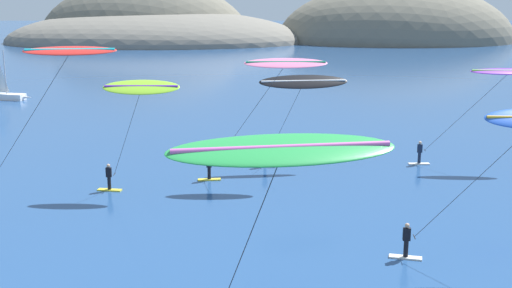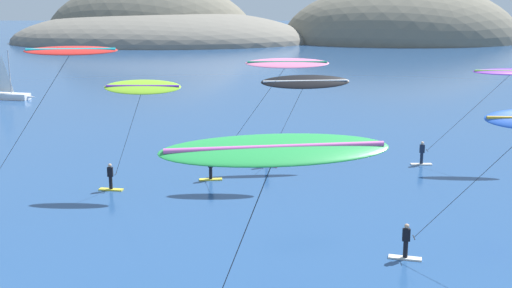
{
  "view_description": "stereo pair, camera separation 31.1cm",
  "coord_description": "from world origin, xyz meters",
  "px_view_note": "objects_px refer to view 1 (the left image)",
  "views": [
    {
      "loc": [
        0.64,
        -6.43,
        11.89
      ],
      "look_at": [
        0.62,
        26.59,
        4.19
      ],
      "focal_mm": 45.0,
      "sensor_mm": 36.0,
      "label": 1
    },
    {
      "loc": [
        0.95,
        -6.43,
        11.89
      ],
      "look_at": [
        0.62,
        26.59,
        4.19
      ],
      "focal_mm": 45.0,
      "sensor_mm": 36.0,
      "label": 2
    }
  ],
  "objects_px": {
    "kitesurfer_green": "(274,171)",
    "kitesurfer_red": "(60,67)",
    "kitesurfer_purple": "(501,80)",
    "kitesurfer_lime": "(139,95)",
    "kitesurfer_pink": "(280,71)",
    "sailboat_near": "(7,94)",
    "kitesurfer_black": "(301,87)"
  },
  "relations": [
    {
      "from": "sailboat_near",
      "to": "kitesurfer_black",
      "type": "relative_size",
      "value": 0.9
    },
    {
      "from": "kitesurfer_green",
      "to": "kitesurfer_pink",
      "type": "xyz_separation_m",
      "value": [
        1.08,
        25.43,
        -0.52
      ]
    },
    {
      "from": "kitesurfer_black",
      "to": "kitesurfer_purple",
      "type": "height_order",
      "value": "kitesurfer_purple"
    },
    {
      "from": "sailboat_near",
      "to": "kitesurfer_red",
      "type": "distance_m",
      "value": 44.98
    },
    {
      "from": "kitesurfer_black",
      "to": "kitesurfer_green",
      "type": "height_order",
      "value": "kitesurfer_green"
    },
    {
      "from": "kitesurfer_black",
      "to": "kitesurfer_red",
      "type": "bearing_deg",
      "value": -141.13
    },
    {
      "from": "kitesurfer_purple",
      "to": "kitesurfer_lime",
      "type": "bearing_deg",
      "value": -165.88
    },
    {
      "from": "kitesurfer_green",
      "to": "kitesurfer_pink",
      "type": "distance_m",
      "value": 25.46
    },
    {
      "from": "kitesurfer_green",
      "to": "kitesurfer_red",
      "type": "distance_m",
      "value": 21.17
    },
    {
      "from": "kitesurfer_green",
      "to": "kitesurfer_red",
      "type": "xyz_separation_m",
      "value": [
        -10.66,
        18.29,
        0.55
      ]
    },
    {
      "from": "kitesurfer_black",
      "to": "kitesurfer_pink",
      "type": "relative_size",
      "value": 0.79
    },
    {
      "from": "kitesurfer_lime",
      "to": "kitesurfer_red",
      "type": "bearing_deg",
      "value": -123.52
    },
    {
      "from": "kitesurfer_red",
      "to": "kitesurfer_purple",
      "type": "bearing_deg",
      "value": 21.66
    },
    {
      "from": "kitesurfer_green",
      "to": "kitesurfer_lime",
      "type": "height_order",
      "value": "kitesurfer_green"
    },
    {
      "from": "sailboat_near",
      "to": "kitesurfer_purple",
      "type": "height_order",
      "value": "kitesurfer_purple"
    },
    {
      "from": "kitesurfer_lime",
      "to": "kitesurfer_red",
      "type": "relative_size",
      "value": 0.74
    },
    {
      "from": "kitesurfer_pink",
      "to": "kitesurfer_red",
      "type": "bearing_deg",
      "value": -148.69
    },
    {
      "from": "kitesurfer_black",
      "to": "kitesurfer_lime",
      "type": "height_order",
      "value": "kitesurfer_lime"
    },
    {
      "from": "kitesurfer_pink",
      "to": "sailboat_near",
      "type": "bearing_deg",
      "value": 132.63
    },
    {
      "from": "kitesurfer_green",
      "to": "sailboat_near",
      "type": "bearing_deg",
      "value": 116.65
    },
    {
      "from": "kitesurfer_pink",
      "to": "kitesurfer_lime",
      "type": "xyz_separation_m",
      "value": [
        -8.59,
        -2.39,
        -1.15
      ]
    },
    {
      "from": "sailboat_near",
      "to": "kitesurfer_purple",
      "type": "xyz_separation_m",
      "value": [
        45.87,
        -29.41,
        5.5
      ]
    },
    {
      "from": "kitesurfer_red",
      "to": "kitesurfer_black",
      "type": "bearing_deg",
      "value": 38.87
    },
    {
      "from": "kitesurfer_green",
      "to": "kitesurfer_red",
      "type": "height_order",
      "value": "kitesurfer_red"
    },
    {
      "from": "kitesurfer_pink",
      "to": "kitesurfer_red",
      "type": "distance_m",
      "value": 13.78
    },
    {
      "from": "kitesurfer_black",
      "to": "kitesurfer_pink",
      "type": "height_order",
      "value": "kitesurfer_pink"
    },
    {
      "from": "kitesurfer_black",
      "to": "kitesurfer_lime",
      "type": "bearing_deg",
      "value": -149.52
    },
    {
      "from": "kitesurfer_pink",
      "to": "kitesurfer_purple",
      "type": "xyz_separation_m",
      "value": [
        15.44,
        3.65,
        -1.01
      ]
    },
    {
      "from": "kitesurfer_pink",
      "to": "kitesurfer_purple",
      "type": "distance_m",
      "value": 15.9
    },
    {
      "from": "kitesurfer_pink",
      "to": "kitesurfer_lime",
      "type": "height_order",
      "value": "kitesurfer_pink"
    },
    {
      "from": "kitesurfer_lime",
      "to": "sailboat_near",
      "type": "bearing_deg",
      "value": 121.64
    },
    {
      "from": "kitesurfer_green",
      "to": "kitesurfer_lime",
      "type": "relative_size",
      "value": 1.23
    }
  ]
}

